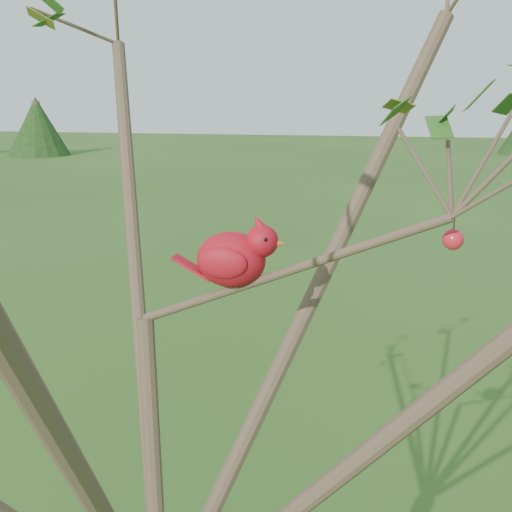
% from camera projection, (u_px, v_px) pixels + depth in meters
% --- Properties ---
extents(crabapple_tree, '(2.35, 2.05, 2.95)m').
position_uv_depth(crabapple_tree, '(154.00, 255.00, 1.17)').
color(crabapple_tree, '#3A2C1F').
rests_on(crabapple_tree, ground).
extents(cardinal, '(0.23, 0.12, 0.16)m').
position_uv_depth(cardinal, '(235.00, 257.00, 1.26)').
color(cardinal, red).
rests_on(cardinal, ground).
extents(distant_trees, '(42.13, 12.24, 3.23)m').
position_uv_depth(distant_trees, '(263.00, 122.00, 24.56)').
color(distant_trees, '#3A2C1F').
rests_on(distant_trees, ground).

